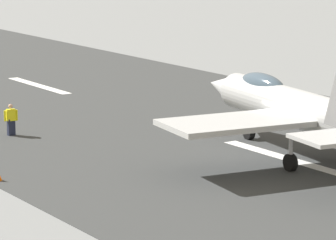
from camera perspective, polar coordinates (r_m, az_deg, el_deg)
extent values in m
plane|color=slate|center=(45.93, 6.44, -2.11)|extent=(400.00, 400.00, 0.00)
cube|color=#363838|center=(45.93, 6.44, -2.10)|extent=(240.00, 26.00, 0.02)
cube|color=white|center=(45.81, 6.56, -2.12)|extent=(8.00, 0.70, 0.00)
cube|color=white|center=(66.30, -7.39, 1.97)|extent=(8.00, 0.70, 0.00)
cylinder|color=#AFB1B0|center=(45.21, 7.55, 0.59)|extent=(12.01, 3.48, 1.74)
cone|color=#AFB1B0|center=(51.41, 3.15, 1.94)|extent=(2.93, 1.87, 1.48)
ellipsoid|color=#3F5160|center=(47.90, 5.41, 2.02)|extent=(3.72, 1.62, 1.10)
cube|color=#AFB1B0|center=(42.40, 3.83, -0.17)|extent=(4.26, 6.51, 0.24)
cube|color=#AFB1B0|center=(38.91, 9.42, -1.02)|extent=(2.79, 3.12, 0.16)
cylinder|color=silver|center=(49.33, 4.64, -0.32)|extent=(0.18, 0.18, 1.40)
cylinder|color=black|center=(49.40, 4.64, -0.69)|extent=(0.80, 0.41, 0.76)
cylinder|color=silver|center=(43.20, 7.00, -2.01)|extent=(0.18, 0.18, 1.40)
cylinder|color=black|center=(43.27, 6.99, -2.43)|extent=(0.80, 0.41, 0.76)
cube|color=#1E2338|center=(50.77, -8.93, -0.41)|extent=(0.24, 0.36, 0.86)
cube|color=yellow|center=(50.65, -8.96, 0.29)|extent=(0.37, 0.49, 0.58)
sphere|color=tan|center=(50.57, -8.97, 0.79)|extent=(0.22, 0.22, 0.22)
cylinder|color=yellow|center=(50.72, -8.62, 0.28)|extent=(0.10, 0.10, 0.55)
cylinder|color=yellow|center=(50.59, -9.29, 0.23)|extent=(0.10, 0.10, 0.55)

